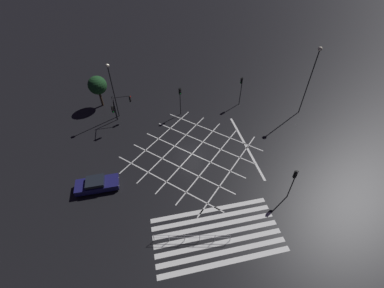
{
  "coord_description": "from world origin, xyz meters",
  "views": [
    {
      "loc": [
        -4.89,
        -22.47,
        22.7
      ],
      "look_at": [
        0.0,
        0.0,
        1.68
      ],
      "focal_mm": 24.0,
      "sensor_mm": 36.0,
      "label": 1
    }
  ],
  "objects_px": {
    "traffic_light_ne_main": "(241,86)",
    "waiting_car": "(97,184)",
    "traffic_light_median_north": "(180,96)",
    "street_lamp_west": "(111,82)",
    "traffic_light_nw_cross": "(114,108)",
    "street_lamp_east": "(314,68)",
    "traffic_light_nw_main": "(123,102)",
    "street_tree_near": "(97,85)",
    "traffic_light_se_cross": "(294,179)"
  },
  "relations": [
    {
      "from": "traffic_light_ne_main",
      "to": "waiting_car",
      "type": "distance_m",
      "value": 24.38
    },
    {
      "from": "traffic_light_ne_main",
      "to": "traffic_light_median_north",
      "type": "distance_m",
      "value": 9.46
    },
    {
      "from": "traffic_light_median_north",
      "to": "street_lamp_west",
      "type": "bearing_deg",
      "value": -100.09
    },
    {
      "from": "traffic_light_nw_cross",
      "to": "traffic_light_ne_main",
      "type": "bearing_deg",
      "value": 94.38
    },
    {
      "from": "street_lamp_east",
      "to": "waiting_car",
      "type": "bearing_deg",
      "value": -163.86
    },
    {
      "from": "street_lamp_east",
      "to": "waiting_car",
      "type": "xyz_separation_m",
      "value": [
        -29.03,
        -8.4,
        -6.56
      ]
    },
    {
      "from": "traffic_light_nw_main",
      "to": "street_tree_near",
      "type": "xyz_separation_m",
      "value": [
        -3.54,
        4.32,
        0.66
      ]
    },
    {
      "from": "street_lamp_west",
      "to": "waiting_car",
      "type": "distance_m",
      "value": 14.33
    },
    {
      "from": "traffic_light_nw_cross",
      "to": "street_lamp_west",
      "type": "distance_m",
      "value": 3.55
    },
    {
      "from": "street_lamp_east",
      "to": "waiting_car",
      "type": "relative_size",
      "value": 2.17
    },
    {
      "from": "street_lamp_west",
      "to": "street_lamp_east",
      "type": "bearing_deg",
      "value": -10.18
    },
    {
      "from": "street_lamp_east",
      "to": "traffic_light_se_cross",
      "type": "bearing_deg",
      "value": -123.61
    },
    {
      "from": "traffic_light_se_cross",
      "to": "street_tree_near",
      "type": "distance_m",
      "value": 29.75
    },
    {
      "from": "traffic_light_se_cross",
      "to": "traffic_light_nw_cross",
      "type": "xyz_separation_m",
      "value": [
        -17.67,
        16.41,
        0.05
      ]
    },
    {
      "from": "traffic_light_median_north",
      "to": "street_tree_near",
      "type": "xyz_separation_m",
      "value": [
        -11.53,
        5.03,
        0.32
      ]
    },
    {
      "from": "traffic_light_nw_cross",
      "to": "street_tree_near",
      "type": "distance_m",
      "value": 6.12
    },
    {
      "from": "traffic_light_se_cross",
      "to": "street_lamp_west",
      "type": "bearing_deg",
      "value": 43.11
    },
    {
      "from": "traffic_light_se_cross",
      "to": "waiting_car",
      "type": "relative_size",
      "value": 0.88
    },
    {
      "from": "traffic_light_median_north",
      "to": "street_lamp_west",
      "type": "height_order",
      "value": "street_lamp_west"
    },
    {
      "from": "traffic_light_nw_main",
      "to": "traffic_light_ne_main",
      "type": "distance_m",
      "value": 17.42
    },
    {
      "from": "street_lamp_east",
      "to": "street_tree_near",
      "type": "xyz_separation_m",
      "value": [
        -29.15,
        8.21,
        -3.68
      ]
    },
    {
      "from": "traffic_light_nw_main",
      "to": "waiting_car",
      "type": "relative_size",
      "value": 0.84
    },
    {
      "from": "traffic_light_ne_main",
      "to": "street_lamp_west",
      "type": "bearing_deg",
      "value": -2.49
    },
    {
      "from": "street_lamp_west",
      "to": "waiting_car",
      "type": "xyz_separation_m",
      "value": [
        -2.36,
        -13.2,
        -5.06
      ]
    },
    {
      "from": "traffic_light_ne_main",
      "to": "waiting_car",
      "type": "relative_size",
      "value": 1.0
    },
    {
      "from": "traffic_light_nw_main",
      "to": "traffic_light_median_north",
      "type": "bearing_deg",
      "value": -5.07
    },
    {
      "from": "traffic_light_median_north",
      "to": "street_lamp_west",
      "type": "relative_size",
      "value": 0.55
    },
    {
      "from": "street_lamp_west",
      "to": "waiting_car",
      "type": "relative_size",
      "value": 1.78
    },
    {
      "from": "traffic_light_se_cross",
      "to": "street_lamp_east",
      "type": "relative_size",
      "value": 0.4
    },
    {
      "from": "traffic_light_ne_main",
      "to": "traffic_light_nw_main",
      "type": "bearing_deg",
      "value": 0.32
    },
    {
      "from": "street_lamp_west",
      "to": "traffic_light_se_cross",
      "type": "bearing_deg",
      "value": -46.89
    },
    {
      "from": "traffic_light_nw_main",
      "to": "traffic_light_median_north",
      "type": "height_order",
      "value": "traffic_light_median_north"
    },
    {
      "from": "traffic_light_median_north",
      "to": "traffic_light_se_cross",
      "type": "bearing_deg",
      "value": 26.28
    },
    {
      "from": "traffic_light_nw_cross",
      "to": "street_lamp_east",
      "type": "height_order",
      "value": "street_lamp_east"
    },
    {
      "from": "street_tree_near",
      "to": "traffic_light_median_north",
      "type": "bearing_deg",
      "value": -23.58
    },
    {
      "from": "traffic_light_nw_main",
      "to": "street_lamp_west",
      "type": "xyz_separation_m",
      "value": [
        -1.05,
        0.9,
        2.83
      ]
    },
    {
      "from": "traffic_light_se_cross",
      "to": "street_lamp_east",
      "type": "height_order",
      "value": "street_lamp_east"
    },
    {
      "from": "traffic_light_median_north",
      "to": "street_tree_near",
      "type": "relative_size",
      "value": 0.91
    },
    {
      "from": "street_lamp_east",
      "to": "traffic_light_nw_cross",
      "type": "bearing_deg",
      "value": 174.57
    },
    {
      "from": "traffic_light_se_cross",
      "to": "street_tree_near",
      "type": "xyz_separation_m",
      "value": [
        -19.94,
        22.07,
        0.63
      ]
    },
    {
      "from": "traffic_light_nw_cross",
      "to": "traffic_light_median_north",
      "type": "xyz_separation_m",
      "value": [
        9.26,
        0.62,
        0.26
      ]
    },
    {
      "from": "waiting_car",
      "to": "street_lamp_east",
      "type": "bearing_deg",
      "value": 16.14
    },
    {
      "from": "traffic_light_se_cross",
      "to": "street_lamp_west",
      "type": "distance_m",
      "value": 25.7
    },
    {
      "from": "waiting_car",
      "to": "traffic_light_nw_cross",
      "type": "bearing_deg",
      "value": 78.91
    },
    {
      "from": "traffic_light_median_north",
      "to": "street_tree_near",
      "type": "height_order",
      "value": "street_tree_near"
    },
    {
      "from": "traffic_light_median_north",
      "to": "street_lamp_east",
      "type": "relative_size",
      "value": 0.45
    },
    {
      "from": "traffic_light_nw_cross",
      "to": "street_tree_near",
      "type": "relative_size",
      "value": 0.81
    },
    {
      "from": "traffic_light_nw_cross",
      "to": "traffic_light_median_north",
      "type": "relative_size",
      "value": 0.89
    },
    {
      "from": "street_lamp_west",
      "to": "street_tree_near",
      "type": "relative_size",
      "value": 1.67
    },
    {
      "from": "traffic_light_nw_cross",
      "to": "street_lamp_east",
      "type": "distance_m",
      "value": 27.34
    }
  ]
}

